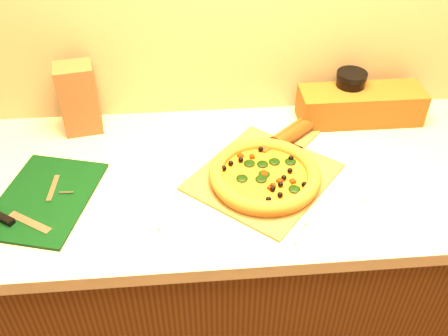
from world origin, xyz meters
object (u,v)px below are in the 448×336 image
dark_jar (349,94)px  cutting_board (44,199)px  rolling_pin (302,127)px  pizza (265,175)px  pizza_peel (266,174)px

dark_jar → cutting_board: bearing=-159.5°
rolling_pin → dark_jar: bearing=30.0°
cutting_board → dark_jar: (0.90, 0.34, 0.07)m
pizza → rolling_pin: same height
pizza → cutting_board: 0.59m
pizza_peel → pizza: 0.04m
pizza_peel → cutting_board: 0.60m
cutting_board → rolling_pin: (0.74, 0.24, 0.02)m
pizza_peel → rolling_pin: rolling_pin is taller
pizza_peel → rolling_pin: bearing=94.7°
pizza → rolling_pin: 0.26m
cutting_board → rolling_pin: 0.78m
pizza_peel → dark_jar: size_ratio=3.24×
pizza_peel → dark_jar: dark_jar is taller
dark_jar → rolling_pin: bearing=-150.0°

